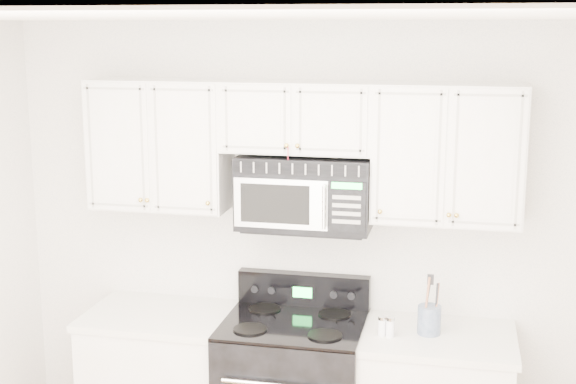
# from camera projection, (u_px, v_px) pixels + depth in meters

# --- Properties ---
(room) EXTENTS (3.51, 3.51, 2.61)m
(room) POSITION_uv_depth(u_px,v_px,m) (216.00, 362.00, 3.09)
(room) COLOR brown
(room) RESTS_ON ground
(upper_cabinets) EXTENTS (2.44, 0.37, 0.75)m
(upper_cabinets) POSITION_uv_depth(u_px,v_px,m) (299.00, 142.00, 4.47)
(upper_cabinets) COLOR white
(upper_cabinets) RESTS_ON ground
(microwave) EXTENTS (0.74, 0.42, 0.41)m
(microwave) POSITION_uv_depth(u_px,v_px,m) (305.00, 192.00, 4.50)
(microwave) COLOR black
(microwave) RESTS_ON ground
(utensil_crock) EXTENTS (0.13, 0.13, 0.34)m
(utensil_crock) POSITION_uv_depth(u_px,v_px,m) (429.00, 319.00, 4.36)
(utensil_crock) COLOR gray
(utensil_crock) RESTS_ON base_cabinet_right
(shaker_salt) EXTENTS (0.05, 0.05, 0.11)m
(shaker_salt) POSITION_uv_depth(u_px,v_px,m) (382.00, 326.00, 4.34)
(shaker_salt) COLOR silver
(shaker_salt) RESTS_ON base_cabinet_right
(shaker_pepper) EXTENTS (0.05, 0.05, 0.11)m
(shaker_pepper) POSITION_uv_depth(u_px,v_px,m) (390.00, 327.00, 4.32)
(shaker_pepper) COLOR silver
(shaker_pepper) RESTS_ON base_cabinet_right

